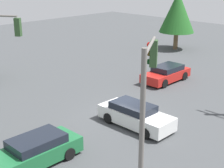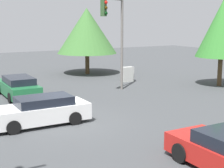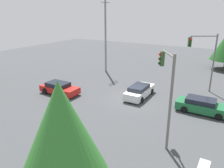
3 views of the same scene
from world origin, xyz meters
The scene contains 7 objects.
ground_plane centered at (0.00, 0.00, 0.00)m, with size 80.00×80.00×0.00m, color #424447.
sedan_white centered at (1.24, -0.19, 0.67)m, with size 4.72×1.92×1.37m.
sedan_green centered at (0.58, -6.81, 0.67)m, with size 1.95×4.73×1.38m.
traffic_signal_cross centered at (-5.76, -5.09, 4.45)m, with size 2.57×1.81×6.62m.
electrical_cabinet centered at (-8.78, -8.32, 0.60)m, with size 0.98×0.58×1.21m, color #B2B2AD.
tree_corner centered at (-13.93, -3.18, 4.38)m, with size 3.86×3.86×6.54m.
tree_behind centered at (-7.71, -13.71, 4.03)m, with size 5.53×5.53×6.12m.
Camera 2 is at (6.10, 15.38, 4.92)m, focal length 55.00 mm.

